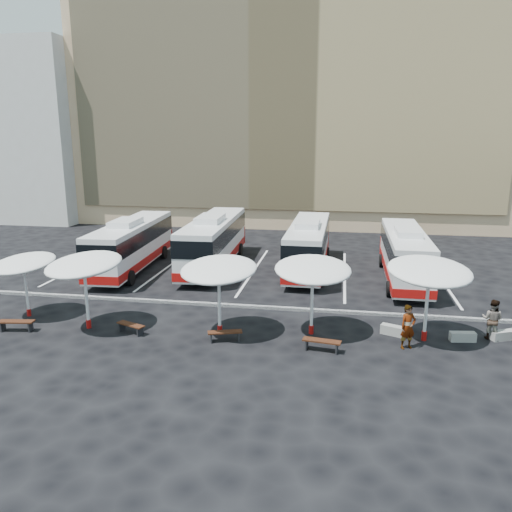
% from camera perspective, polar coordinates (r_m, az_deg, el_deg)
% --- Properties ---
extents(ground, '(120.00, 120.00, 0.00)m').
position_cam_1_polar(ground, '(25.99, -3.32, -6.16)').
color(ground, black).
rests_on(ground, ground).
extents(sandstone_building, '(42.00, 18.25, 29.60)m').
position_cam_1_polar(sandstone_building, '(56.11, 4.21, 17.42)').
color(sandstone_building, tan).
rests_on(sandstone_building, ground).
extents(apartment_block, '(14.00, 14.00, 18.00)m').
position_cam_1_polar(apartment_block, '(61.78, -23.79, 12.62)').
color(apartment_block, beige).
rests_on(apartment_block, ground).
extents(curb_divider, '(34.00, 0.25, 0.15)m').
position_cam_1_polar(curb_divider, '(26.42, -3.08, -5.65)').
color(curb_divider, black).
rests_on(curb_divider, ground).
extents(bay_lines, '(24.15, 12.00, 0.01)m').
position_cam_1_polar(bay_lines, '(33.47, -0.23, -1.62)').
color(bay_lines, white).
rests_on(bay_lines, ground).
extents(bus_0, '(3.07, 11.25, 3.53)m').
position_cam_1_polar(bus_0, '(34.35, -13.98, 1.45)').
color(bus_0, silver).
rests_on(bus_0, ground).
extents(bus_1, '(3.03, 11.73, 3.70)m').
position_cam_1_polar(bus_1, '(34.06, -4.84, 1.85)').
color(bus_1, silver).
rests_on(bus_1, ground).
extents(bus_2, '(2.64, 10.99, 3.48)m').
position_cam_1_polar(bus_2, '(33.32, 6.01, 1.37)').
color(bus_2, silver).
rests_on(bus_2, ground).
extents(bus_3, '(2.58, 10.75, 3.41)m').
position_cam_1_polar(bus_3, '(32.11, 16.63, 0.34)').
color(bus_3, silver).
rests_on(bus_3, ground).
extents(sunshade_0, '(4.02, 4.04, 3.18)m').
position_cam_1_polar(sunshade_0, '(26.82, -25.04, -0.78)').
color(sunshade_0, silver).
rests_on(sunshade_0, ground).
extents(sunshade_1, '(4.54, 4.56, 3.59)m').
position_cam_1_polar(sunshade_1, '(23.97, -19.09, -0.97)').
color(sunshade_1, silver).
rests_on(sunshade_1, ground).
extents(sunshade_2, '(4.03, 4.06, 3.55)m').
position_cam_1_polar(sunshade_2, '(22.02, -4.28, -1.57)').
color(sunshade_2, silver).
rests_on(sunshade_2, ground).
extents(sunshade_3, '(3.96, 4.00, 3.55)m').
position_cam_1_polar(sunshade_3, '(22.12, 6.51, -1.56)').
color(sunshade_3, silver).
rests_on(sunshade_3, ground).
extents(sunshade_4, '(4.30, 4.34, 3.70)m').
position_cam_1_polar(sunshade_4, '(22.47, 19.21, -1.67)').
color(sunshade_4, silver).
rests_on(sunshade_4, ground).
extents(wood_bench_0, '(1.66, 0.66, 0.50)m').
position_cam_1_polar(wood_bench_0, '(25.60, -25.71, -6.94)').
color(wood_bench_0, black).
rests_on(wood_bench_0, ground).
extents(wood_bench_1, '(1.47, 0.90, 0.44)m').
position_cam_1_polar(wood_bench_1, '(23.59, -14.12, -7.77)').
color(wood_bench_1, black).
rests_on(wood_bench_1, ground).
extents(wood_bench_2, '(1.55, 0.82, 0.46)m').
position_cam_1_polar(wood_bench_2, '(22.06, -3.57, -8.85)').
color(wood_bench_2, black).
rests_on(wood_bench_2, ground).
extents(wood_bench_3, '(1.64, 0.65, 0.49)m').
position_cam_1_polar(wood_bench_3, '(21.24, 7.52, -9.79)').
color(wood_bench_3, black).
rests_on(wood_bench_3, ground).
extents(conc_bench_0, '(1.21, 0.81, 0.43)m').
position_cam_1_polar(conc_bench_0, '(23.56, 15.48, -8.20)').
color(conc_bench_0, gray).
rests_on(conc_bench_0, ground).
extents(conc_bench_1, '(1.13, 0.51, 0.41)m').
position_cam_1_polar(conc_bench_1, '(23.87, 22.55, -8.52)').
color(conc_bench_1, gray).
rests_on(conc_bench_1, ground).
extents(conc_bench_2, '(1.16, 0.77, 0.42)m').
position_cam_1_polar(conc_bench_2, '(24.76, 26.42, -8.11)').
color(conc_bench_2, gray).
rests_on(conc_bench_2, ground).
extents(passenger_0, '(0.82, 0.72, 1.90)m').
position_cam_1_polar(passenger_0, '(22.07, 16.97, -7.75)').
color(passenger_0, black).
rests_on(passenger_0, ground).
extents(passenger_1, '(1.11, 1.03, 1.83)m').
position_cam_1_polar(passenger_1, '(24.35, 25.46, -6.59)').
color(passenger_1, black).
rests_on(passenger_1, ground).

